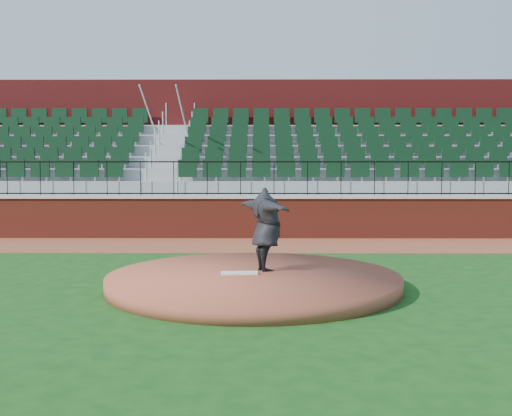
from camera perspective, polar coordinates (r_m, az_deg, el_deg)
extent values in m
plane|color=#124112|center=(11.10, -0.05, -7.26)|extent=(90.00, 90.00, 0.00)
cube|color=brown|center=(16.43, 0.10, -3.54)|extent=(34.00, 3.20, 0.01)
cube|color=maroon|center=(17.95, 0.12, -0.99)|extent=(34.00, 0.35, 1.20)
cube|color=#B7B7B7|center=(17.90, 0.12, 1.09)|extent=(34.00, 0.45, 0.10)
cube|color=maroon|center=(23.41, 0.19, 5.46)|extent=(34.00, 0.50, 5.50)
cylinder|color=brown|center=(10.72, -0.22, -6.99)|extent=(5.22, 5.22, 0.25)
cube|color=white|center=(10.67, -1.61, -6.24)|extent=(0.66, 0.20, 0.04)
imported|color=black|center=(10.90, 0.98, -2.06)|extent=(1.26, 1.93, 1.53)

